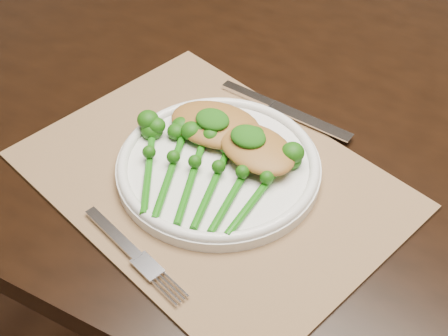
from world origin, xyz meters
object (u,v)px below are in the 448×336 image
Objects in this scene: dining_table at (311,268)px; broccolini_bundle at (202,182)px; dinner_plate at (219,165)px; chicken_fillet_left at (216,124)px; placemat at (211,179)px.

broccolini_bundle is (-0.06, -0.24, 0.40)m from dining_table.
dining_table is 0.47m from broccolini_bundle.
chicken_fillet_left reaches higher than dinner_plate.
dinner_plate is (0.00, 0.02, 0.01)m from placemat.
placemat is 0.04m from broccolini_bundle.
dining_table is 3.59× the size of placemat.
broccolini_bundle is at bearing -112.24° from dining_table.
chicken_fillet_left reaches higher than placemat.
chicken_fillet_left is at bearing 129.97° from dinner_plate.
broccolini_bundle reaches higher than dining_table.
placemat is at bearing -68.39° from chicken_fillet_left.
dinner_plate is at bearing 79.17° from broccolini_bundle.
chicken_fillet_left is (-0.04, 0.06, 0.03)m from placemat.
dinner_plate is 1.16× the size of broccolini_bundle.
placemat is at bearing -115.91° from dining_table.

